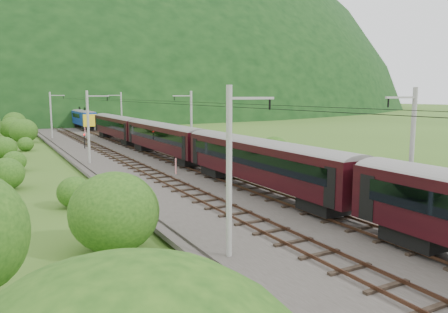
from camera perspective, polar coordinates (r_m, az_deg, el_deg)
name	(u,v)px	position (r m, az deg, el deg)	size (l,w,h in m)	color
ground	(329,241)	(24.70, 13.56, -10.71)	(600.00, 600.00, 0.00)	#38591C
railbed	(237,200)	(32.45, 1.68, -5.65)	(14.00, 220.00, 0.30)	#38332D
track_left	(208,200)	(31.30, -2.14, -5.75)	(2.40, 220.00, 0.27)	#533423
track_right	(264,193)	(33.64, 5.24, -4.80)	(2.40, 220.00, 0.27)	#533423
catenary_left	(89,125)	(50.34, -17.23, 3.91)	(2.54, 192.28, 8.00)	gray
catenary_right	(191,122)	(54.04, -4.36, 4.52)	(2.54, 192.28, 8.00)	gray
overhead_wires	(237,105)	(31.53, 1.73, 6.71)	(4.83, 198.00, 0.03)	black
mountain_main	(19,108)	(277.85, -25.18, 5.73)	(504.00, 360.00, 244.00)	black
train	(203,142)	(42.49, -2.81, 1.96)	(2.78, 132.70, 4.82)	black
hazard_post_near	(176,166)	(41.94, -6.31, -1.27)	(0.16, 0.16, 1.54)	red
hazard_post_far	(85,131)	(87.41, -17.70, 3.25)	(0.16, 0.16, 1.48)	red
signal	(84,140)	(64.67, -17.77, 2.09)	(0.23, 0.23, 2.08)	black
vegetation_left	(5,151)	(45.37, -26.66, 0.60)	(13.15, 149.46, 6.63)	#1B4311
vegetation_right	(298,162)	(43.29, 9.65, -0.65)	(4.98, 94.64, 3.19)	#1B4311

